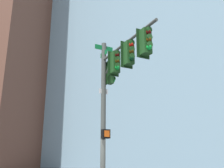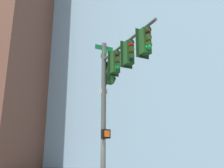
# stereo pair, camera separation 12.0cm
# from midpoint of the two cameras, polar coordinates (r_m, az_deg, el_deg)

# --- Properties ---
(signal_pole_assembly) EXTENTS (3.88, 3.23, 7.30)m
(signal_pole_assembly) POSITION_cam_midpoint_polar(r_m,az_deg,el_deg) (11.39, 0.49, 0.83)
(signal_pole_assembly) COLOR #4C514C
(signal_pole_assembly) RESTS_ON ground_plane
(building_brick_nearside) EXTENTS (22.97, 15.03, 56.49)m
(building_brick_nearside) POSITION_cam_midpoint_polar(r_m,az_deg,el_deg) (56.64, -20.85, 13.07)
(building_brick_nearside) COLOR brown
(building_brick_nearside) RESTS_ON ground_plane
(building_brick_midblock) EXTENTS (18.23, 19.36, 35.45)m
(building_brick_midblock) POSITION_cam_midpoint_polar(r_m,az_deg,el_deg) (54.49, 6.94, 1.20)
(building_brick_midblock) COLOR brown
(building_brick_midblock) RESTS_ON ground_plane
(building_glass_tower) EXTENTS (25.37, 32.29, 75.15)m
(building_glass_tower) POSITION_cam_midpoint_polar(r_m,az_deg,el_deg) (65.09, 5.70, 17.51)
(building_glass_tower) COLOR #8CB2C6
(building_glass_tower) RESTS_ON ground_plane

